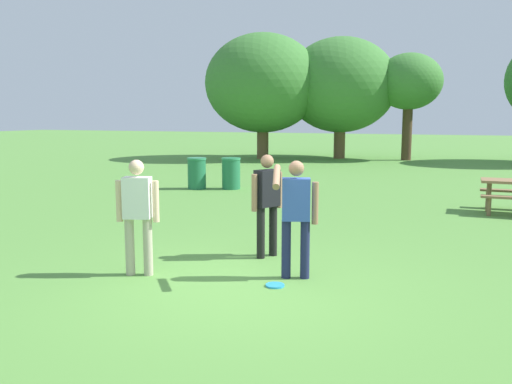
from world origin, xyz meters
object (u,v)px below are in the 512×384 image
person_bystander (267,199)px  trash_can_beside_table (197,173)px  trash_can_further_along (231,173)px  person_thrower (296,210)px  tree_far_right (409,83)px  tree_broad_center (341,85)px  frisbee (275,285)px  person_catcher (138,210)px  tree_tall_left (263,83)px

person_bystander → trash_can_beside_table: (-4.81, 6.69, -0.46)m
trash_can_further_along → person_thrower: bearing=-60.1°
person_thrower → tree_far_right: bearing=92.0°
person_thrower → trash_can_further_along: person_thrower is taller
person_thrower → trash_can_further_along: size_ratio=1.71×
person_bystander → tree_broad_center: 20.43m
frisbee → tree_broad_center: bearing=100.6°
person_bystander → tree_far_right: size_ratio=0.31×
person_thrower → person_catcher: bearing=-162.5°
person_catcher → frisbee: size_ratio=6.56×
frisbee → trash_can_further_along: bearing=117.8°
trash_can_further_along → tree_far_right: 13.99m
person_bystander → tree_tall_left: tree_tall_left is taller
tree_broad_center → tree_far_right: (3.41, 0.12, 0.07)m
person_thrower → tree_tall_left: size_ratio=0.26×
tree_tall_left → tree_broad_center: (3.69, 1.67, -0.08)m
person_thrower → tree_tall_left: (-7.83, 19.20, 2.91)m
person_bystander → tree_far_right: (0.03, 20.07, 2.92)m
person_bystander → tree_far_right: tree_far_right is taller
tree_tall_left → tree_far_right: (7.09, 1.79, -0.01)m
trash_can_further_along → tree_tall_left: bearing=106.2°
person_bystander → person_thrower: bearing=-50.3°
person_catcher → tree_tall_left: bearing=106.1°
tree_far_right → tree_tall_left: bearing=-165.8°
trash_can_beside_table → tree_tall_left: (-2.26, 11.59, 3.39)m
frisbee → tree_far_right: tree_far_right is taller
frisbee → person_thrower: bearing=72.0°
trash_can_beside_table → tree_tall_left: 12.28m
tree_tall_left → tree_broad_center: bearing=24.4°
person_bystander → frisbee: person_bystander is taller
person_thrower → tree_tall_left: bearing=112.2°
person_catcher → tree_far_right: (1.37, 21.65, 2.92)m
person_bystander → tree_tall_left: 19.81m
person_catcher → frisbee: person_catcher is taller
trash_can_beside_table → tree_far_right: (4.83, 13.38, 3.38)m
person_catcher → tree_broad_center: bearing=95.4°
person_thrower → trash_can_beside_table: bearing=126.2°
tree_broad_center → tree_far_right: tree_broad_center is taller
trash_can_further_along → frisbee: bearing=-62.2°
frisbee → tree_tall_left: bearing=111.4°
frisbee → trash_can_beside_table: (-5.43, 8.05, 0.47)m
trash_can_beside_table → tree_far_right: tree_far_right is taller
person_thrower → tree_tall_left: tree_tall_left is taller
trash_can_further_along → tree_broad_center: (0.43, 12.90, 3.31)m
person_catcher → person_thrower: bearing=17.5°
person_catcher → person_bystander: (1.34, 1.59, 0.00)m
person_thrower → trash_can_beside_table: size_ratio=1.71×
person_thrower → tree_tall_left: 20.94m
frisbee → person_catcher: bearing=-173.5°
frisbee → trash_can_further_along: size_ratio=0.26×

